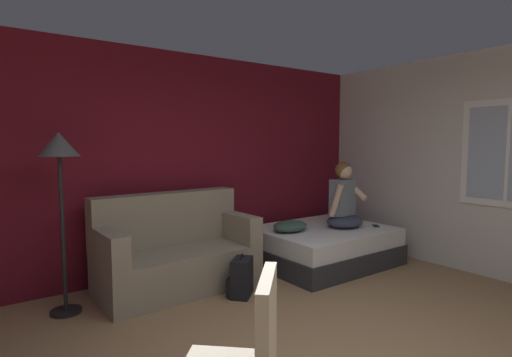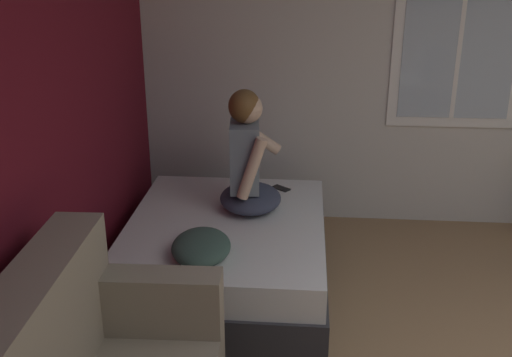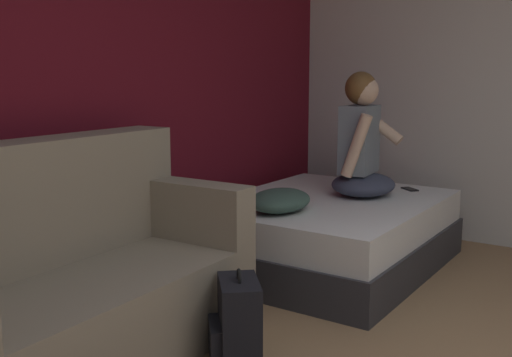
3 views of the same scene
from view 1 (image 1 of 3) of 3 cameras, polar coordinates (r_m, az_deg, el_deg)
The scene contains 8 objects.
wall_back_accent at distance 5.01m, azimuth -13.10°, elevation 2.09°, with size 11.07×0.16×2.70m, color maroon.
bed at distance 5.46m, azimuth 9.55°, elevation -9.44°, with size 1.73×1.39×0.48m.
couch at distance 4.57m, azimuth -11.37°, elevation -10.33°, with size 1.72×0.87×1.04m.
person_seated at distance 5.43m, azimuth 12.42°, elevation -3.12°, with size 0.56×0.49×0.88m.
backpack at distance 4.30m, azimuth -2.16°, elevation -14.02°, with size 0.35×0.35×0.46m.
throw_pillow at distance 5.11m, azimuth 4.89°, elevation -6.79°, with size 0.48×0.36×0.14m, color #385147.
cell_phone at distance 5.66m, azimuth 16.73°, elevation -6.51°, with size 0.07×0.14×0.01m, color black.
floor_lamp at distance 4.06m, azimuth -26.25°, elevation 2.15°, with size 0.36×0.36×1.70m.
Camera 1 is at (-1.94, -1.58, 1.60)m, focal length 28.00 mm.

